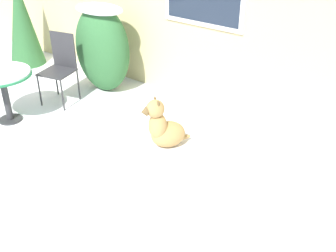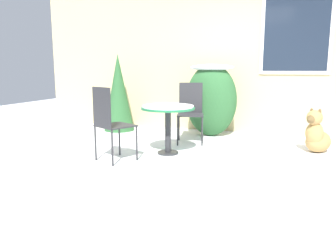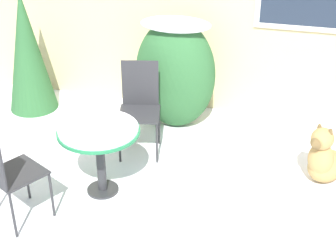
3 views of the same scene
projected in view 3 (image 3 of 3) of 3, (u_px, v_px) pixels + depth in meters
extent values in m
plane|color=white|center=(152.00, 205.00, 4.92)|extent=(16.00, 16.00, 0.00)
ellipsoid|color=#2D6033|center=(175.00, 74.00, 6.02)|extent=(0.95, 0.62, 1.33)
ellipsoid|color=white|center=(176.00, 24.00, 5.72)|extent=(0.81, 0.53, 0.12)
cone|color=#2D6033|center=(27.00, 52.00, 6.37)|extent=(0.61, 0.61, 1.54)
cylinder|color=#2D2D30|center=(103.00, 189.00, 5.13)|extent=(0.31, 0.31, 0.03)
cylinder|color=#2D2D30|center=(101.00, 162.00, 4.97)|extent=(0.09, 0.09, 0.64)
cylinder|color=#237A47|center=(99.00, 131.00, 4.80)|extent=(0.78, 0.78, 0.03)
cylinder|color=white|center=(98.00, 129.00, 4.79)|extent=(0.75, 0.75, 0.03)
cube|color=#2D2D30|center=(139.00, 114.00, 5.53)|extent=(0.52, 0.52, 0.02)
cube|color=#2D2D30|center=(140.00, 83.00, 5.59)|extent=(0.40, 0.10, 0.52)
cylinder|color=#2D2D30|center=(119.00, 143.00, 5.48)|extent=(0.02, 0.02, 0.48)
cylinder|color=#2D2D30|center=(157.00, 143.00, 5.47)|extent=(0.02, 0.02, 0.48)
cylinder|color=#2D2D30|center=(124.00, 125.00, 5.83)|extent=(0.02, 0.02, 0.48)
cylinder|color=#2D2D30|center=(159.00, 125.00, 5.82)|extent=(0.02, 0.02, 0.48)
cube|color=#2D2D30|center=(16.00, 173.00, 4.55)|extent=(0.59, 0.59, 0.02)
cylinder|color=#2D2D30|center=(52.00, 195.00, 4.67)|extent=(0.02, 0.02, 0.48)
cylinder|color=#2D2D30|center=(27.00, 178.00, 4.91)|extent=(0.02, 0.02, 0.48)
cylinder|color=#2D2D30|center=(13.00, 215.00, 4.42)|extent=(0.02, 0.02, 0.48)
ellipsoid|color=tan|center=(326.00, 166.00, 5.23)|extent=(0.52, 0.55, 0.32)
ellipsoid|color=tan|center=(321.00, 159.00, 5.09)|extent=(0.34, 0.34, 0.35)
sphere|color=tan|center=(322.00, 139.00, 4.96)|extent=(0.22, 0.22, 0.22)
cone|color=brown|center=(313.00, 145.00, 4.88)|extent=(0.14, 0.13, 0.12)
ellipsoid|color=brown|center=(319.00, 128.00, 4.97)|extent=(0.06, 0.05, 0.10)
ellipsoid|color=brown|center=(330.00, 133.00, 4.89)|extent=(0.06, 0.05, 0.10)
ellipsoid|color=tan|center=(336.00, 166.00, 5.39)|extent=(0.17, 0.21, 0.06)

